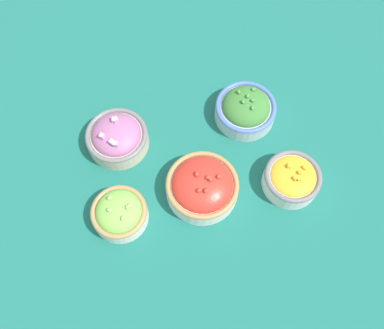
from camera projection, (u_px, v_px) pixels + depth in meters
ground_plane at (192, 170)px, 0.99m from camera, size 3.00×3.00×0.00m
bowl_broccoli at (246, 109)px, 1.02m from camera, size 0.15×0.15×0.08m
bowl_cherry_tomatoes at (202, 186)px, 0.94m from camera, size 0.16×0.16×0.08m
bowl_red_onion at (117, 137)px, 0.99m from camera, size 0.14×0.14×0.08m
bowl_lettuce at (119, 213)px, 0.91m from camera, size 0.12×0.12×0.07m
bowl_squash at (292, 179)px, 0.95m from camera, size 0.13×0.13×0.06m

